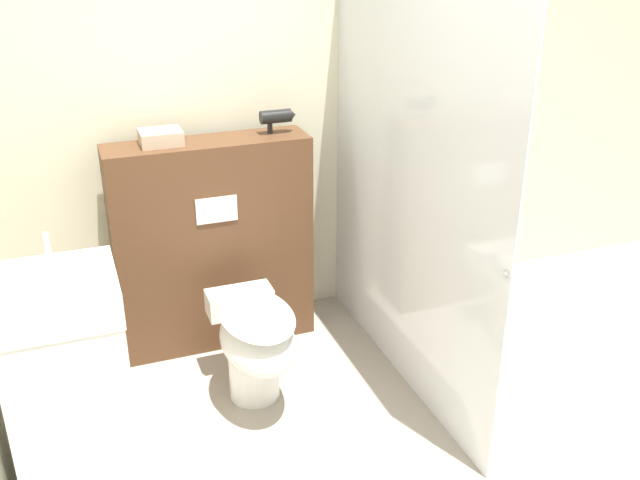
% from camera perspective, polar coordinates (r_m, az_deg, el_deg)
% --- Properties ---
extents(wall_back, '(8.00, 0.06, 2.50)m').
position_cam_1_polar(wall_back, '(4.08, -6.65, 9.87)').
color(wall_back, beige).
rests_on(wall_back, ground_plane).
extents(partition_panel, '(1.09, 0.30, 1.20)m').
position_cam_1_polar(partition_panel, '(4.02, -8.52, -0.36)').
color(partition_panel, '#51331E').
rests_on(partition_panel, ground_plane).
extents(shower_glass, '(0.04, 1.80, 2.08)m').
position_cam_1_polar(shower_glass, '(3.51, 6.95, 3.91)').
color(shower_glass, silver).
rests_on(shower_glass, ground_plane).
extents(toilet, '(0.36, 0.70, 0.54)m').
position_cam_1_polar(toilet, '(3.57, -5.22, -8.15)').
color(toilet, white).
rests_on(toilet, ground_plane).
extents(sink_vanity, '(0.48, 0.48, 1.12)m').
position_cam_1_polar(sink_vanity, '(3.19, -19.41, -10.78)').
color(sink_vanity, white).
rests_on(sink_vanity, ground_plane).
extents(hair_drier, '(0.20, 0.07, 0.13)m').
position_cam_1_polar(hair_drier, '(3.89, -3.45, 9.81)').
color(hair_drier, black).
rests_on(hair_drier, partition_panel).
extents(folded_towel, '(0.21, 0.18, 0.07)m').
position_cam_1_polar(folded_towel, '(3.78, -12.63, 8.03)').
color(folded_towel, tan).
rests_on(folded_towel, partition_panel).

